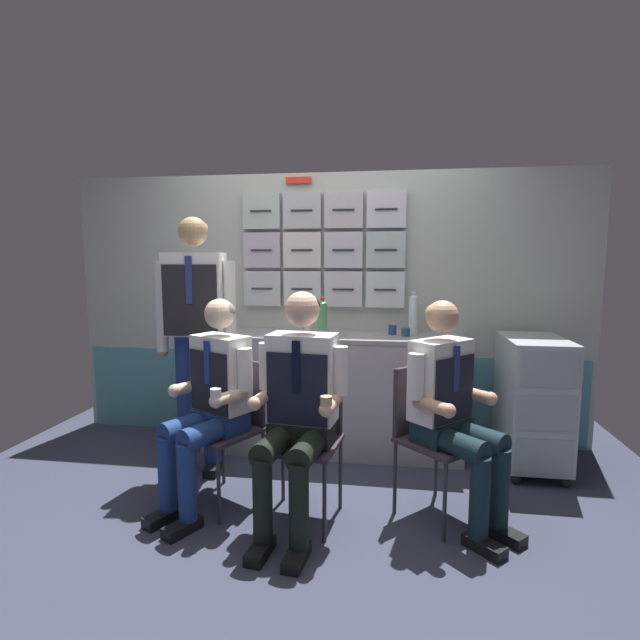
% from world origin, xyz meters
% --- Properties ---
extents(ground, '(4.80, 4.80, 0.04)m').
position_xyz_m(ground, '(0.00, 0.00, -0.02)').
color(ground, '#343749').
extents(galley_bulkhead, '(4.20, 0.14, 2.15)m').
position_xyz_m(galley_bulkhead, '(-0.00, 1.37, 1.08)').
color(galley_bulkhead, '#AFB4AC').
rests_on(galley_bulkhead, ground).
extents(galley_counter, '(1.99, 0.53, 0.91)m').
position_xyz_m(galley_counter, '(0.09, 1.09, 0.45)').
color(galley_counter, '#A09EA1').
rests_on(galley_counter, ground).
extents(service_trolley, '(0.40, 0.65, 0.93)m').
position_xyz_m(service_trolley, '(1.53, 0.94, 0.50)').
color(service_trolley, black).
rests_on(service_trolley, ground).
extents(folding_chair_left, '(0.54, 0.54, 0.86)m').
position_xyz_m(folding_chair_left, '(-0.42, 0.24, 0.53)').
color(folding_chair_left, '#2D2D33').
rests_on(folding_chair_left, ground).
extents(crew_member_left, '(0.56, 0.66, 1.24)m').
position_xyz_m(crew_member_left, '(-0.49, 0.09, 0.68)').
color(crew_member_left, black).
rests_on(crew_member_left, ground).
extents(folding_chair_center, '(0.45, 0.45, 0.86)m').
position_xyz_m(folding_chair_center, '(0.07, 0.12, 0.53)').
color(folding_chair_center, '#2D2D33').
rests_on(folding_chair_center, ground).
extents(crew_member_center, '(0.51, 0.66, 1.30)m').
position_xyz_m(crew_member_center, '(0.05, -0.04, 0.72)').
color(crew_member_center, black).
rests_on(crew_member_center, ground).
extents(folding_chair_near_trolley, '(0.57, 0.57, 0.86)m').
position_xyz_m(folding_chair_near_trolley, '(0.77, 0.24, 0.53)').
color(folding_chair_near_trolley, '#2D2D33').
rests_on(folding_chair_near_trolley, ground).
extents(crew_member_near_trolley, '(0.63, 0.63, 1.25)m').
position_xyz_m(crew_member_near_trolley, '(0.88, 0.13, 0.69)').
color(crew_member_near_trolley, black).
rests_on(crew_member_near_trolley, ground).
extents(crew_member_standing, '(0.55, 0.30, 1.75)m').
position_xyz_m(crew_member_standing, '(-0.77, 0.57, 1.06)').
color(crew_member_standing, black).
rests_on(crew_member_standing, ground).
extents(water_bottle_short, '(0.06, 0.06, 0.24)m').
position_xyz_m(water_bottle_short, '(-0.76, 1.11, 1.02)').
color(water_bottle_short, silver).
rests_on(water_bottle_short, galley_counter).
extents(sparkling_bottle_green, '(0.07, 0.07, 0.32)m').
position_xyz_m(sparkling_bottle_green, '(0.71, 1.22, 1.06)').
color(sparkling_bottle_green, silver).
rests_on(sparkling_bottle_green, galley_counter).
extents(water_bottle_clear, '(0.07, 0.07, 0.29)m').
position_xyz_m(water_bottle_clear, '(0.05, 0.92, 1.05)').
color(water_bottle_clear, '#539E5B').
rests_on(water_bottle_clear, galley_counter).
extents(paper_cup_blue, '(0.06, 0.06, 0.06)m').
position_xyz_m(paper_cup_blue, '(0.65, 1.07, 0.94)').
color(paper_cup_blue, navy).
rests_on(paper_cup_blue, galley_counter).
extents(paper_cup_tan, '(0.06, 0.06, 0.08)m').
position_xyz_m(paper_cup_tan, '(-0.08, 1.03, 0.95)').
color(paper_cup_tan, silver).
rests_on(paper_cup_tan, galley_counter).
extents(coffee_cup_white, '(0.06, 0.06, 0.07)m').
position_xyz_m(coffee_cup_white, '(0.55, 1.15, 0.94)').
color(coffee_cup_white, navy).
rests_on(coffee_cup_white, galley_counter).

